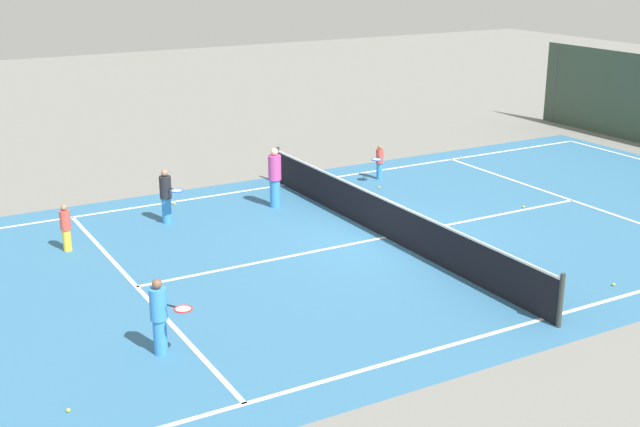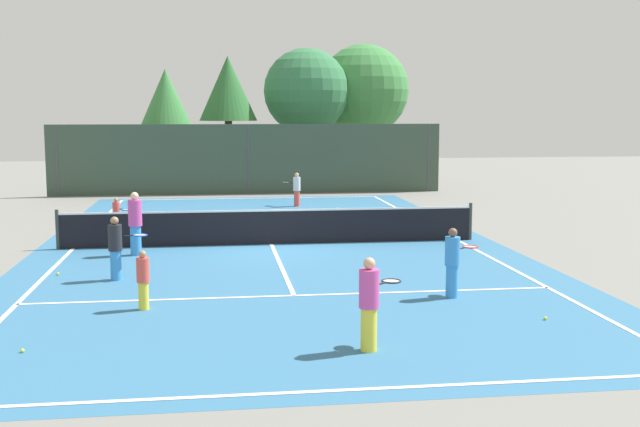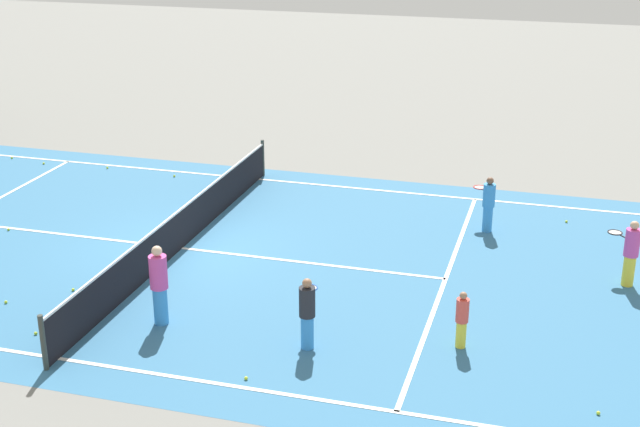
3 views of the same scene
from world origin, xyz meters
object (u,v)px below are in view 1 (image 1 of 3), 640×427
Objects in this scene: player_3 at (66,227)px; player_4 at (275,177)px; player_2 at (166,196)px; tennis_ball_5 at (367,200)px; player_1 at (160,316)px; tennis_ball_9 at (174,204)px; tennis_ball_0 at (68,410)px; tennis_ball_2 at (379,187)px; tennis_ball_11 at (524,207)px; tennis_ball_4 at (614,285)px; player_0 at (379,161)px; tennis_ball_8 at (461,158)px; tennis_ball_1 at (322,185)px.

player_4 is (-0.70, 5.89, 0.27)m from player_3.
player_2 is 21.89× the size of tennis_ball_5.
player_1 is 9.09m from tennis_ball_9.
tennis_ball_5 is at bearing 63.93° from tennis_ball_9.
player_1 is 21.75× the size of tennis_ball_5.
player_2 is at bearing 106.46° from player_3.
player_3 is 17.47× the size of tennis_ball_0.
tennis_ball_0 is at bearing -13.60° from player_3.
tennis_ball_0 and tennis_ball_2 have the same top height.
player_2 is 9.77m from tennis_ball_11.
tennis_ball_0 is at bearing -43.70° from player_4.
tennis_ball_9 is at bearing -103.86° from tennis_ball_2.
player_2 is 9.37m from tennis_ball_0.
tennis_ball_4 is at bearing 1.30° from tennis_ball_2.
player_0 reaches higher than tennis_ball_5.
tennis_ball_2 is (-0.10, 3.54, -0.83)m from player_4.
tennis_ball_0 is at bearing -54.07° from tennis_ball_2.
player_4 reaches higher than player_2.
tennis_ball_9 is at bearing 122.74° from player_3.
player_1 is 21.75× the size of tennis_ball_0.
tennis_ball_11 is (5.31, -2.06, 0.00)m from tennis_ball_8.
player_0 reaches higher than tennis_ball_1.
player_4 is 9.49m from tennis_ball_4.
player_1 is 11.61m from tennis_ball_2.
player_3 reaches higher than tennis_ball_8.
player_3 is 12.18m from tennis_ball_11.
player_3 is 12.52m from tennis_ball_4.
player_0 is 12.56m from player_1.
player_0 is 4.87m from tennis_ball_11.
tennis_ball_2 and tennis_ball_9 have the same top height.
tennis_ball_11 is at bearing 68.00° from player_2.
tennis_ball_0 is 1.00× the size of tennis_ball_9.
tennis_ball_9 and tennis_ball_11 have the same top height.
player_0 is at bearing -157.63° from tennis_ball_11.
tennis_ball_9 is at bearing -121.39° from tennis_ball_11.
player_0 is 10.13m from player_3.
tennis_ball_0 is 1.00× the size of tennis_ball_8.
player_3 is at bearing -85.19° from tennis_ball_2.
player_2 reaches higher than player_1.
tennis_ball_1 is 1.72m from tennis_ball_2.
player_1 is at bearing 1.55° from player_3.
player_4 is 11.13m from tennis_ball_0.
tennis_ball_1 is (-1.83, 8.05, -0.56)m from player_3.
tennis_ball_5 is at bearing 89.10° from player_3.
tennis_ball_9 is (-10.24, -6.12, 0.00)m from tennis_ball_4.
tennis_ball_8 is at bearing 157.83° from tennis_ball_4.
player_3 reaches higher than tennis_ball_9.
player_4 is at bearing -108.39° from tennis_ball_5.
player_0 is 0.75× the size of player_2.
tennis_ball_0 is 1.00× the size of tennis_ball_1.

